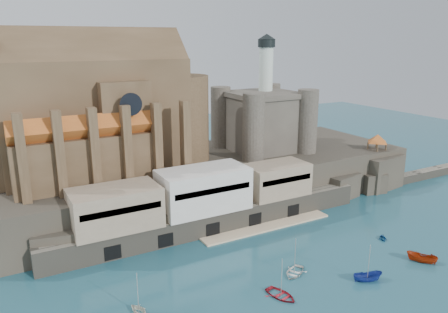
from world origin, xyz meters
name	(u,v)px	position (x,y,z in m)	size (l,w,h in m)	color
ground	(317,268)	(0.00, 0.00, 0.00)	(300.00, 300.00, 0.00)	#1A4958
promontory	(210,179)	(-0.19, 39.37, 4.92)	(100.00, 36.00, 10.00)	#2A261F
quay	(204,203)	(-10.19, 23.07, 6.07)	(70.00, 12.00, 13.05)	#6B6455
church	(105,116)	(-24.13, 41.85, 22.13)	(47.00, 25.93, 30.51)	#4C3823
castle_keep	(263,118)	(16.08, 41.08, 18.31)	(21.20, 21.20, 29.30)	#453F36
rock_outcrop	(375,172)	(42.00, 25.84, 4.02)	(14.50, 10.50, 8.70)	#2A261F
pavilion	(378,139)	(42.00, 26.00, 12.73)	(6.40, 6.40, 5.40)	#4C3823
breakwater	(437,175)	(66.00, 24.00, 0.00)	(40.00, 3.00, 2.40)	#6B6455
boat_0	(281,297)	(-10.66, -4.05, 0.00)	(3.85, 1.12, 5.38)	#AD1723
boat_2	(367,281)	(4.30, -7.27, 0.00)	(1.84, 1.89, 4.90)	navy
boat_4	(139,313)	(-30.96, 2.61, 0.00)	(2.98, 1.82, 3.45)	silver
boat_5	(421,262)	(17.39, -7.52, 0.00)	(1.94, 1.99, 5.16)	#992707
boat_6	(294,274)	(-4.66, 0.34, 0.00)	(3.73, 1.08, 5.22)	white
boat_7	(383,239)	(18.60, 2.18, 0.00)	(2.26, 1.38, 2.62)	navy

